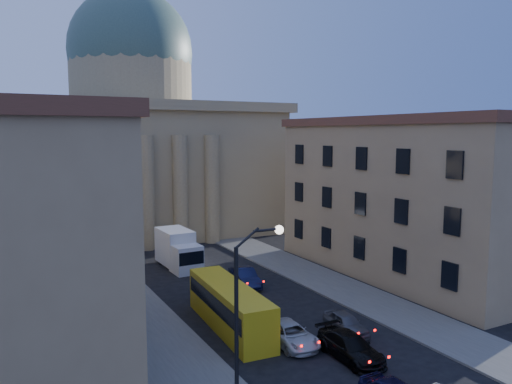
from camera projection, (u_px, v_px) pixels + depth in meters
sidewalk_left at (156, 338)px, 32.17m from camera, size 5.00×60.00×0.15m
sidewalk_right at (362, 297)px, 40.08m from camera, size 5.00×60.00×0.15m
church at (134, 143)px, 67.61m from camera, size 68.02×28.76×36.60m
building_left at (0, 227)px, 30.86m from camera, size 11.60×26.60×14.70m
building_right at (407, 195)px, 46.67m from camera, size 11.60×26.60×14.70m
street_lamp at (247, 302)px, 23.50m from camera, size 2.62×0.44×8.83m
car_left_mid at (291, 334)px, 31.26m from camera, size 2.36×4.82×1.32m
car_right_mid at (350, 347)px, 29.27m from camera, size 2.17×5.08×1.46m
car_right_far at (346, 323)px, 33.12m from camera, size 1.92×4.04×1.33m
car_right_distant at (245, 277)px, 43.23m from camera, size 2.26×4.88×1.55m
city_bus at (230, 305)px, 33.81m from camera, size 3.03×10.58×2.95m
box_truck at (178, 250)px, 49.10m from camera, size 2.82×6.75×3.66m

